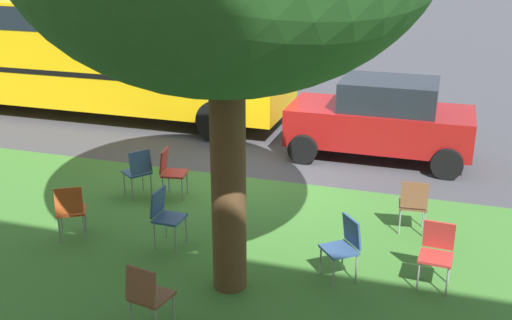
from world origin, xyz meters
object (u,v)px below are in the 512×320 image
Objects in this scene: chair_5 at (70,208)px; parked_car at (382,118)px; chair_0 at (413,202)px; chair_7 at (165,213)px; chair_2 at (437,250)px; school_bus at (87,45)px; chair_3 at (147,293)px; chair_4 at (344,243)px; chair_6 at (170,169)px; chair_1 at (138,169)px.

chair_5 is 6.53m from parked_car.
chair_0 is 1.00× the size of chair_7.
chair_2 is 0.08× the size of school_bus.
chair_0 is at bearing -156.47° from chair_7.
parked_car is at bearing -75.11° from chair_0.
school_bus reaches higher than chair_3.
parked_car is at bearing 171.11° from school_bus.
parked_car reaches higher than chair_4.
school_bus reaches higher than chair_6.
chair_4 is 0.08× the size of school_bus.
chair_2 is at bearing 145.82° from school_bus.
chair_2 is 1.00× the size of chair_5.
chair_1 is 1.00× the size of chair_6.
chair_0 is 1.00× the size of chair_2.
parked_car reaches higher than chair_5.
parked_car is (-1.80, -6.92, 0.32)m from chair_3.
chair_0 is at bearing -127.48° from chair_3.
chair_2 is 10.82m from school_bus.
chair_0 is at bearing -160.02° from chair_5.
chair_6 is at bearing 44.73° from parked_car.
chair_2 is (-5.09, 1.45, 0.00)m from chair_1.
chair_7 is at bearing 112.72° from chair_6.
chair_2 is 5.03m from parked_car.
chair_0 is 1.00× the size of chair_1.
chair_1 is 4.04m from chair_3.
chair_2 is 1.19m from chair_4.
chair_6 is (-0.53, -0.18, 0.00)m from chair_1.
chair_6 is (4.55, -1.62, 0.00)m from chair_2.
chair_4 is at bearing -135.78° from chair_3.
chair_1 is at bearing 41.90° from parked_car.
school_bus is (5.78, -8.11, 1.24)m from chair_3.
chair_4 is 1.00× the size of chair_6.
chair_1 is 1.94m from chair_7.
chair_6 is 4.59m from parked_car.
chair_3 is 7.16m from parked_car.
chair_5 is at bearing -38.74° from chair_3.
chair_1 is 6.08m from school_bus.
chair_1 is at bearing -60.57° from chair_3.
chair_3 and chair_4 have the same top height.
chair_4 is (-3.91, 1.64, 0.00)m from chair_1.
chair_4 is 4.11m from chair_5.
chair_5 is (4.11, 0.13, 0.00)m from chair_4.
chair_5 is at bearing 83.65° from chair_1.
chair_1 and chair_4 have the same top height.
chair_7 is (-1.23, 1.50, 0.00)m from chair_1.
chair_6 is 0.08× the size of school_bus.
chair_3 is at bearing 52.52° from chair_0.
school_bus reaches higher than chair_1.
school_bus reaches higher than chair_7.
chair_7 is at bearing 23.53° from chair_0.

